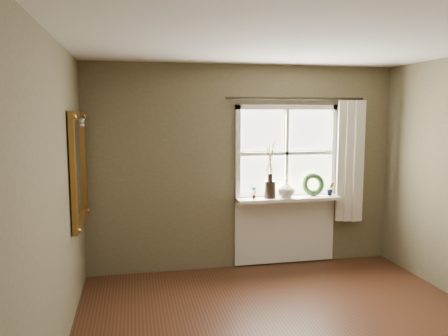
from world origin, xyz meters
TOP-DOWN VIEW (x-y plane):
  - ceiling at (0.00, 0.00)m, footprint 4.50×4.50m
  - wall_back at (0.00, 2.30)m, footprint 4.00×0.10m
  - wall_left at (-2.05, 0.00)m, footprint 0.10×4.50m
  - window_frame at (0.55, 2.23)m, footprint 1.36×0.06m
  - window_sill at (0.55, 2.12)m, footprint 1.36×0.26m
  - window_apron at (0.55, 2.23)m, footprint 1.36×0.04m
  - dark_jug at (0.30, 2.12)m, footprint 0.18×0.18m
  - cream_vase at (0.52, 2.12)m, footprint 0.23×0.23m
  - wreath at (0.90, 2.16)m, footprint 0.31×0.14m
  - potted_plant_left at (0.09, 2.12)m, footprint 0.09×0.07m
  - potted_plant_right at (1.13, 2.12)m, footprint 0.10×0.09m
  - curtain at (1.39, 2.13)m, footprint 0.36×0.12m
  - curtain_rod at (0.65, 2.17)m, footprint 1.84×0.03m
  - gilt_mirror at (-1.96, 1.67)m, footprint 0.10×1.00m

SIDE VIEW (x-z plane):
  - window_apron at x=0.55m, z-range 0.02..0.90m
  - window_sill at x=0.55m, z-range 0.88..0.92m
  - potted_plant_left at x=0.09m, z-range 0.92..1.08m
  - potted_plant_right at x=1.13m, z-range 0.92..1.10m
  - dark_jug at x=0.30m, z-range 0.92..1.14m
  - wreath at x=0.90m, z-range 0.88..1.19m
  - cream_vase at x=0.52m, z-range 0.92..1.16m
  - wall_back at x=0.00m, z-range 0.00..2.60m
  - wall_left at x=-2.05m, z-range 0.00..2.60m
  - curtain at x=1.39m, z-range 0.57..2.16m
  - gilt_mirror at x=-1.96m, z-range 0.82..2.01m
  - window_frame at x=0.55m, z-range 0.86..2.10m
  - curtain_rod at x=0.65m, z-range 2.16..2.20m
  - ceiling at x=0.00m, z-range 2.60..2.60m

